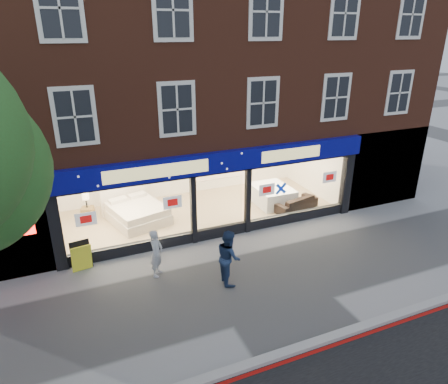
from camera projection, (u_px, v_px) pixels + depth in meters
ground at (260, 280)px, 12.14m from camera, size 120.00×120.00×0.00m
kerb_line at (320, 350)px, 9.50m from camera, size 60.00×0.10×0.01m
kerb_stone at (315, 343)px, 9.65m from camera, size 60.00×0.25×0.12m
showroom_floor at (201, 212)px, 16.61m from camera, size 11.00×4.50×0.10m
building at (183, 41)px, 15.54m from camera, size 19.00×8.26×10.30m
display_bed at (136, 211)px, 15.67m from camera, size 2.49×2.77×1.34m
bedside_table at (88, 214)px, 15.67m from camera, size 0.56×0.56×0.55m
mattress_stack at (272, 195)px, 17.21m from camera, size 1.48×1.87×0.74m
sofa at (295, 203)px, 16.66m from camera, size 2.10×1.23×0.58m
a_board at (81, 257)px, 12.51m from camera, size 0.68×0.50×0.96m
pedestrian_grey at (156, 253)px, 12.17m from camera, size 0.62×0.67×1.53m
pedestrian_blue at (229, 257)px, 11.80m from camera, size 0.72×0.88×1.70m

